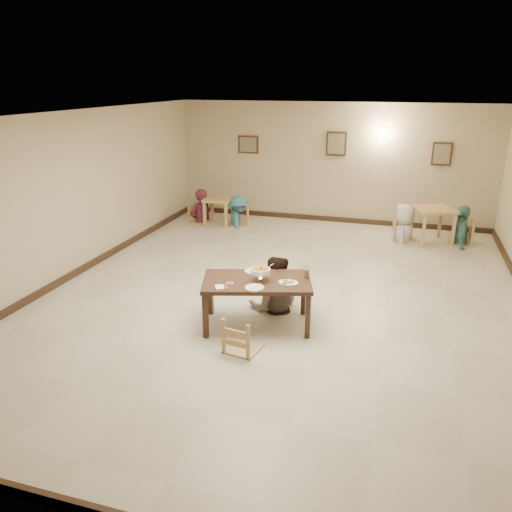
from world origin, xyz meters
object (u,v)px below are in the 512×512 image
(bg_table_right, at_px, (434,214))
(bg_diner_b, at_px, (238,196))
(chair_far, at_px, (275,278))
(curry_warmer, at_px, (261,271))
(main_diner, at_px, (275,257))
(drink_glass, at_px, (307,273))
(bg_diner_a, at_px, (200,189))
(bg_chair_ll, at_px, (200,203))
(bg_chair_lr, at_px, (238,205))
(bg_chair_rr, at_px, (462,221))
(bg_diner_c, at_px, (406,204))
(bg_diner_d, at_px, (464,205))
(bg_table_left, at_px, (219,203))
(bg_chair_rl, at_px, (404,219))
(main_table, at_px, (257,285))
(chair_near, at_px, (243,318))

(bg_table_right, distance_m, bg_diner_b, 4.65)
(chair_far, relative_size, curry_warmer, 3.02)
(chair_far, height_order, curry_warmer, curry_warmer)
(main_diner, height_order, drink_glass, main_diner)
(bg_table_right, xyz_separation_m, bg_diner_a, (-5.67, 0.01, 0.22))
(bg_chair_ll, distance_m, bg_chair_lr, 1.01)
(bg_chair_rr, distance_m, bg_diner_c, 1.29)
(bg_diner_d, bearing_deg, bg_diner_b, 88.24)
(bg_diner_b, distance_m, bg_diner_c, 4.03)
(chair_far, xyz_separation_m, bg_table_left, (-2.62, 4.32, 0.06))
(curry_warmer, bearing_deg, main_diner, 86.91)
(bg_table_right, distance_m, bg_diner_d, 0.67)
(bg_diner_c, bearing_deg, drink_glass, -14.22)
(bg_chair_lr, bearing_deg, bg_diner_d, 69.22)
(bg_chair_lr, relative_size, bg_diner_c, 0.64)
(bg_table_left, relative_size, bg_chair_lr, 0.66)
(main_diner, xyz_separation_m, bg_diner_b, (-2.13, 4.45, -0.12))
(chair_far, height_order, bg_chair_lr, bg_chair_lr)
(bg_chair_rl, bearing_deg, bg_chair_rr, -91.12)
(main_table, relative_size, bg_table_left, 2.47)
(curry_warmer, bearing_deg, chair_far, 88.26)
(main_diner, height_order, bg_chair_rl, main_diner)
(chair_near, distance_m, bg_table_left, 6.35)
(chair_near, relative_size, bg_diner_d, 0.54)
(bg_table_left, distance_m, bg_diner_b, 0.55)
(bg_diner_c, bearing_deg, bg_chair_lr, -89.67)
(main_diner, relative_size, bg_diner_b, 1.16)
(bg_chair_lr, height_order, bg_diner_b, bg_diner_b)
(main_table, relative_size, bg_diner_a, 1.00)
(curry_warmer, xyz_separation_m, bg_chair_lr, (-2.09, 5.13, -0.36))
(drink_glass, bearing_deg, main_table, -155.81)
(bg_chair_lr, bearing_deg, bg_diner_b, 159.09)
(bg_table_right, bearing_deg, main_table, -117.39)
(curry_warmer, relative_size, bg_diner_d, 0.18)
(bg_table_left, height_order, bg_diner_c, bg_diner_c)
(bg_diner_a, bearing_deg, chair_far, 66.27)
(main_diner, bearing_deg, bg_diner_c, -128.19)
(main_table, relative_size, main_diner, 1.00)
(bg_diner_b, bearing_deg, curry_warmer, 175.32)
(curry_warmer, xyz_separation_m, bg_chair_ll, (-3.10, 5.08, -0.37))
(chair_far, distance_m, bg_diner_c, 4.73)
(bg_diner_b, distance_m, bg_diner_d, 5.28)
(bg_chair_rr, height_order, bg_diner_d, bg_diner_d)
(bg_diner_a, bearing_deg, bg_chair_lr, 123.30)
(chair_near, bearing_deg, bg_chair_rr, -109.03)
(bg_chair_lr, bearing_deg, bg_chair_rr, 69.22)
(bg_chair_lr, xyz_separation_m, bg_diner_d, (5.27, 0.01, 0.35))
(main_table, height_order, bg_chair_rr, bg_chair_rr)
(drink_glass, height_order, bg_diner_c, bg_diner_c)
(bg_chair_rl, bearing_deg, bg_table_right, -93.97)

